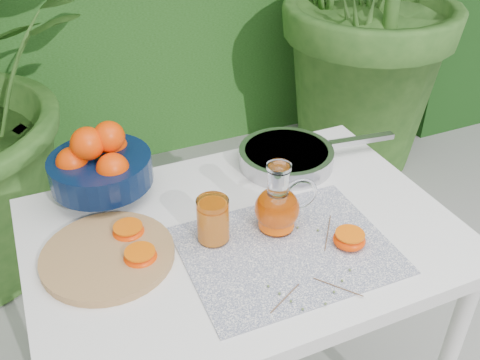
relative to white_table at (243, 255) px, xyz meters
name	(u,v)px	position (x,y,z in m)	size (l,w,h in m)	color
white_table	(243,255)	(0.00, 0.00, 0.00)	(1.00, 0.70, 0.75)	white
placemat	(287,250)	(0.06, -0.11, 0.08)	(0.46, 0.36, 0.00)	#0C1946
cutting_board	(108,255)	(-0.32, 0.03, 0.09)	(0.29, 0.29, 0.02)	#A9784C
fruit_bowl	(99,164)	(-0.27, 0.28, 0.17)	(0.33, 0.33, 0.20)	black
juice_pitcher	(278,206)	(0.08, -0.03, 0.15)	(0.16, 0.12, 0.17)	white
juice_tumbler	(213,221)	(-0.08, -0.01, 0.14)	(0.10, 0.10, 0.11)	white
saute_pan	(287,156)	(0.23, 0.22, 0.11)	(0.48, 0.30, 0.05)	#A8A8AC
orange_halves	(207,242)	(-0.10, -0.03, 0.10)	(0.54, 0.31, 0.04)	#FF3002
thyme_sprigs	(318,269)	(0.09, -0.19, 0.09)	(0.29, 0.26, 0.01)	brown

